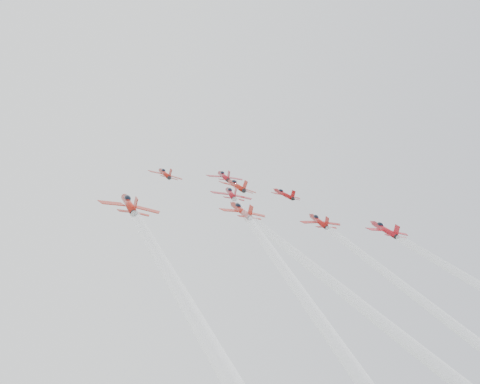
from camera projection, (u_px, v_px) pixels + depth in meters
name	position (u px, v px, depth m)	size (l,w,h in m)	color
jet_lead	(224.00, 176.00, 144.56)	(10.21, 12.85, 8.92)	#A50F1B
jet_row2_left	(165.00, 173.00, 129.43)	(8.80, 11.07, 7.68)	#9E180F
jet_row2_center	(236.00, 185.00, 132.91)	(10.23, 12.88, 8.94)	#AC1C10
jet_row2_right	(284.00, 194.00, 134.56)	(8.39, 10.56, 7.33)	#9D0E11
jet_center	(320.00, 266.00, 76.56)	(9.61, 87.90, 58.51)	maroon
jet_rear_farleft	(192.00, 357.00, 42.84)	(10.59, 96.92, 64.51)	#AB1C10
jet_rear_left	(360.00, 312.00, 60.86)	(9.55, 87.36, 58.15)	#B11C10
jet_rear_right	(454.00, 306.00, 70.05)	(8.55, 78.26, 52.09)	#A3120F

